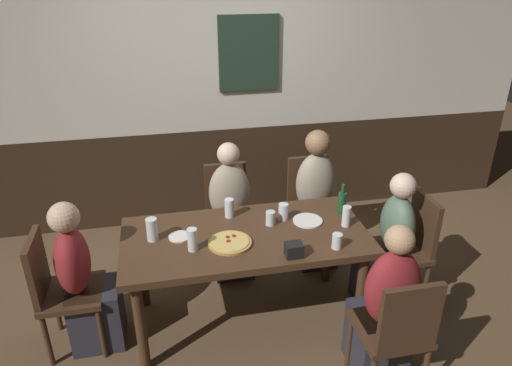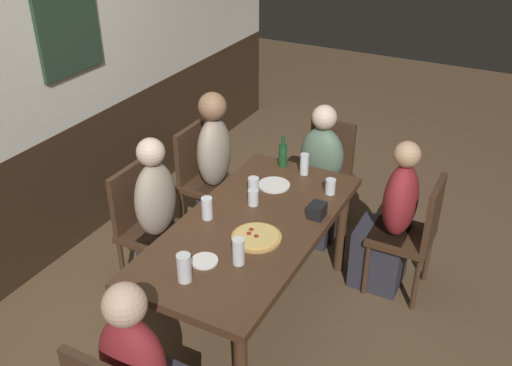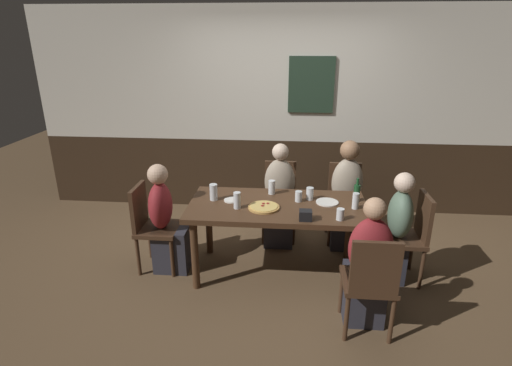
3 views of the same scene
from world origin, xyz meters
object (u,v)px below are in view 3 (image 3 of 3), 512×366
Objects in this scene: highball_clear at (340,215)px; pint_glass_amber at (272,188)px; chair_mid_far at (280,195)px; beer_bottle_green at (357,192)px; condiment_caddy at (306,215)px; person_head_east at (392,236)px; plate_white_small at (232,200)px; chair_right_near at (371,280)px; pizza at (264,207)px; dining_table at (277,213)px; chair_head_west at (151,223)px; tumbler_water at (214,193)px; person_mid_far at (279,202)px; chair_right_far at (344,198)px; person_right_far at (346,202)px; plate_white_large at (327,202)px; pint_glass_pale at (355,202)px; beer_glass_half at (299,197)px; chair_head_east at (410,233)px; pint_glass_stout at (310,194)px; person_head_west at (167,226)px; person_right_near at (366,271)px; tumbler_short at (237,201)px.

pint_glass_amber is (-0.62, 0.55, 0.02)m from highball_clear.
beer_bottle_green is (0.75, -0.68, 0.33)m from chair_mid_far.
chair_mid_far is at bearing 116.31° from highball_clear.
condiment_caddy is (-0.30, -0.03, -0.00)m from highball_clear.
person_head_east is 1.57m from plate_white_small.
chair_right_near reaches higher than pizza.
chair_head_west reaches higher than dining_table.
tumbler_water reaches higher than chair_right_near.
pizza is at bearing -175.35° from person_head_east.
person_mid_far is at bearing 90.00° from dining_table.
chair_right_far is 3.76× the size of beer_bottle_green.
person_head_east is 7.70× the size of pint_glass_amber.
person_right_far is 1.13m from condiment_caddy.
dining_table is at bearing -75.36° from pint_glass_amber.
plate_white_large is at bearing -57.76° from chair_mid_far.
person_head_east is 7.19× the size of pint_glass_pale.
chair_mid_far is 0.81m from beer_glass_half.
beer_glass_half is (-1.06, 0.09, 0.29)m from chair_head_east.
person_head_east is at bearing -10.65° from pint_glass_stout.
dining_table is 0.79m from beer_bottle_green.
person_right_far is 1.36m from plate_white_small.
tumbler_water reaches higher than plate_white_small.
pint_glass_stout is 0.19m from plate_white_large.
person_right_far reaches higher than chair_mid_far.
pizza is at bearing -5.84° from person_head_west.
person_right_near is at bearing -87.75° from pint_glass_pale.
pint_glass_amber reaches higher than pizza.
person_right_far is (0.00, -0.16, 0.02)m from chair_right_far.
condiment_caddy reaches higher than plate_white_large.
tumbler_water is (-1.17, 0.35, 0.02)m from highball_clear.
person_head_east is 0.95× the size of person_mid_far.
pint_glass_amber reaches higher than chair_head_east.
plate_white_small is at bearing 143.52° from chair_right_near.
tumbler_water is 1.07× the size of plate_white_small.
person_right_far is at bearing 63.57° from condiment_caddy.
chair_mid_far is 1.07m from beer_bottle_green.
tumbler_short is at bearing -9.26° from person_head_west.
tumbler_short is at bearing -175.39° from person_head_east.
pint_glass_amber reaches higher than chair_head_west.
tumbler_short is (-0.68, -0.27, 0.01)m from pint_glass_stout.
highball_clear is (-0.19, -1.11, 0.29)m from chair_right_far.
person_head_east is 1.24m from pint_glass_amber.
plate_white_small is at bearing -175.42° from beer_bottle_green.
person_right_near is 0.72m from pint_glass_pale.
pint_glass_amber is 0.66× the size of plate_white_large.
tumbler_water is (-0.62, -0.60, 0.33)m from person_mid_far.
chair_right_near is at bearing -65.96° from pint_glass_stout.
pint_glass_amber is at bearing 162.55° from pint_glass_stout.
condiment_caddy is at bearing -17.94° from tumbler_short.
chair_head_east is at bearing -5.72° from plate_white_large.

